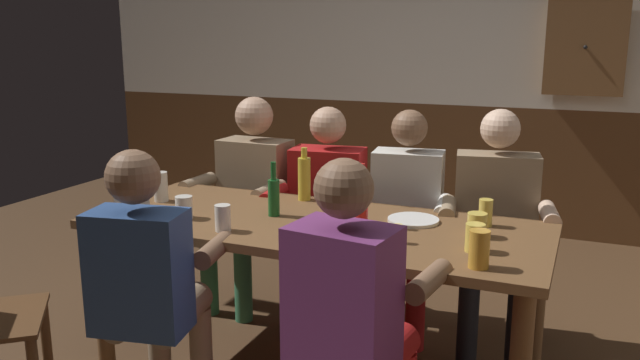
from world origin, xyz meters
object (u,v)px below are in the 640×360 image
person_1 (325,202)px  pint_glass_5 (477,225)px  pint_glass_6 (479,249)px  person_3 (495,220)px  bottle_1 (361,201)px  person_0 (250,190)px  bottle_2 (304,178)px  wall_dart_cabinet (586,47)px  dining_table (315,242)px  plate_1 (131,221)px  pint_glass_1 (161,187)px  person_2 (405,212)px  table_candle (398,234)px  person_4 (149,278)px  pint_glass_3 (184,207)px  pint_glass_0 (223,218)px  condiment_caddy (132,202)px  pint_glass_4 (475,238)px  bottle_0 (274,195)px  person_5 (352,311)px  plate_0 (413,220)px  pint_glass_2 (486,213)px

person_1 → pint_glass_5: size_ratio=11.68×
pint_glass_6 → person_3: bearing=94.2°
person_3 → bottle_1: 0.83m
person_0 → bottle_2: size_ratio=4.51×
wall_dart_cabinet → dining_table: bearing=-111.6°
plate_1 → pint_glass_1: pint_glass_1 is taller
person_2 → wall_dart_cabinet: (0.79, 1.95, 0.84)m
dining_table → person_1: (-0.23, 0.66, 0.01)m
dining_table → person_0: (-0.71, 0.66, 0.03)m
plate_1 → bottle_2: (0.56, 0.68, 0.11)m
table_candle → person_4: bearing=-150.1°
pint_glass_3 → pint_glass_0: bearing=-20.4°
condiment_caddy → pint_glass_4: size_ratio=1.25×
person_0 → pint_glass_0: (0.40, -0.94, 0.13)m
bottle_0 → wall_dart_cabinet: (1.25, 2.59, 0.64)m
pint_glass_6 → wall_dart_cabinet: wall_dart_cabinet is taller
person_5 → plate_1: person_5 is taller
table_candle → pint_glass_6: (0.35, -0.16, 0.03)m
dining_table → condiment_caddy: bearing=-172.9°
person_3 → bottle_1: (-0.50, -0.63, 0.20)m
person_5 → pint_glass_3: 1.12m
plate_1 → pint_glass_6: 1.55m
dining_table → person_2: 0.70m
dining_table → pint_glass_0: (-0.31, -0.29, 0.16)m
person_3 → wall_dart_cabinet: wall_dart_cabinet is taller
bottle_2 → wall_dart_cabinet: (1.24, 2.27, 0.62)m
person_2 → pint_glass_0: 1.10m
plate_0 → pint_glass_0: (-0.72, -0.46, 0.05)m
bottle_2 → plate_0: bearing=-15.0°
bottle_0 → person_4: bearing=-108.1°
pint_glass_0 → bottle_0: bearing=72.5°
person_4 → plate_1: 0.46m
person_2 → pint_glass_3: bearing=38.1°
person_5 → bottle_1: (-0.21, 0.67, 0.21)m
plate_0 → pint_glass_6: (0.37, -0.48, 0.06)m
table_candle → bottle_1: bottle_1 is taller
person_3 → pint_glass_1: person_3 is taller
plate_1 → pint_glass_1: 0.39m
pint_glass_6 → pint_glass_2: bearing=96.6°
person_1 → person_5: 1.47m
bottle_1 → pint_glass_1: bottle_1 is taller
person_5 → person_1: bearing=123.6°
person_2 → pint_glass_2: 0.66m
bottle_1 → pint_glass_0: bottle_1 is taller
dining_table → pint_glass_1: pint_glass_1 is taller
dining_table → table_candle: table_candle is taller
person_3 → plate_1: bearing=23.6°
pint_glass_0 → bottle_1: bearing=29.7°
person_0 → condiment_caddy: size_ratio=8.80×
person_1 → table_candle: (0.66, -0.81, 0.13)m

